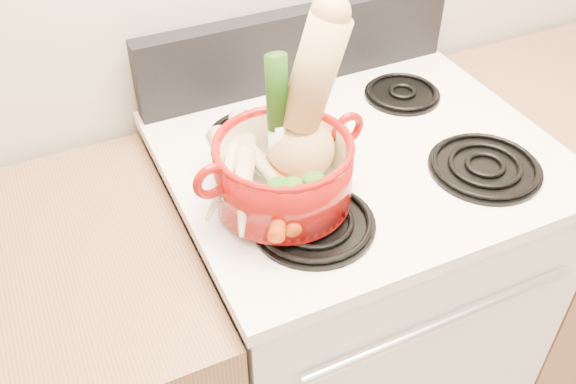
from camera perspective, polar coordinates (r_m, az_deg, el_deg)
name	(u,v)px	position (r m, az deg, el deg)	size (l,w,h in m)	color
stove_body	(347,303)	(1.67, 5.23, -9.79)	(0.76, 0.65, 0.92)	silver
cooktop	(360,156)	(1.34, 6.43, 3.22)	(0.78, 0.67, 0.03)	white
control_backsplash	(298,47)	(1.51, 0.90, 12.75)	(0.76, 0.05, 0.18)	black
oven_handle	(445,322)	(1.26, 13.78, -11.14)	(0.02, 0.02, 0.60)	silver
burner_front_left	(314,222)	(1.15, 2.29, -2.68)	(0.22, 0.22, 0.02)	black
burner_front_right	(485,166)	(1.33, 17.12, 2.22)	(0.22, 0.22, 0.02)	black
burner_back_left	(249,133)	(1.36, -3.45, 5.23)	(0.17, 0.17, 0.02)	black
burner_back_right	(402,93)	(1.51, 10.13, 8.70)	(0.17, 0.17, 0.02)	black
dutch_oven	(283,172)	(1.14, -0.43, 1.78)	(0.25, 0.25, 0.12)	maroon
pot_handle_left	(212,181)	(1.06, -6.81, 0.97)	(0.07, 0.07, 0.02)	maroon
pot_handle_right	(348,129)	(1.18, 5.33, 5.62)	(0.07, 0.07, 0.02)	maroon
squash	(310,100)	(1.11, 1.99, 8.17)	(0.13, 0.13, 0.31)	tan
leek	(278,118)	(1.12, -0.88, 6.60)	(0.04, 0.04, 0.26)	white
ginger	(284,154)	(1.21, -0.36, 3.40)	(0.08, 0.06, 0.04)	tan
parsnip_0	(236,171)	(1.17, -4.61, 1.90)	(0.04, 0.04, 0.22)	beige
parsnip_1	(228,176)	(1.15, -5.31, 1.45)	(0.04, 0.04, 0.20)	beige
parsnip_2	(266,168)	(1.15, -1.97, 2.15)	(0.04, 0.04, 0.19)	beige
parsnip_3	(243,190)	(1.10, -4.00, 0.14)	(0.04, 0.04, 0.19)	beige
parsnip_4	(232,155)	(1.16, -5.03, 3.30)	(0.04, 0.04, 0.21)	beige
carrot_0	(282,203)	(1.11, -0.51, -1.03)	(0.03, 0.03, 0.14)	#BF4009
carrot_1	(281,209)	(1.09, -0.59, -1.48)	(0.03, 0.03, 0.14)	#B75009
carrot_2	(286,186)	(1.13, -0.14, 0.52)	(0.03, 0.03, 0.15)	#CB570A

